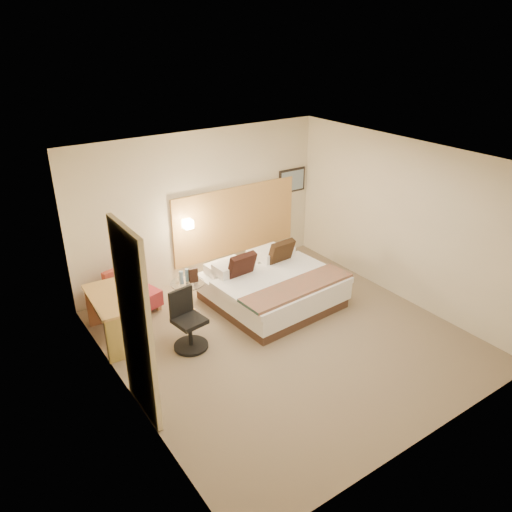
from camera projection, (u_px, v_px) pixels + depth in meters
floor at (285, 338)px, 7.54m from camera, size 4.80×5.00×0.02m
ceiling at (291, 161)px, 6.38m from camera, size 4.80×5.00×0.02m
wall_back at (201, 207)px, 8.83m from camera, size 4.80×0.02×2.70m
wall_front at (438, 343)px, 5.09m from camera, size 4.80×0.02×2.70m
wall_left at (122, 307)px, 5.73m from camera, size 0.02×5.00×2.70m
wall_right at (404, 221)px, 8.20m from camera, size 0.02×5.00×2.70m
headboard_panel at (236, 221)px, 9.33m from camera, size 2.60×0.04×1.30m
art_frame at (292, 180)px, 9.78m from camera, size 0.62×0.03×0.47m
art_canvas at (293, 181)px, 9.77m from camera, size 0.54×0.01×0.39m
lamp_arm at (186, 223)px, 8.67m from camera, size 0.02×0.12×0.02m
lamp_shade at (188, 224)px, 8.63m from camera, size 0.15×0.15×0.15m
curtain at (135, 325)px, 5.62m from camera, size 0.06×0.90×2.42m
bottle_a at (181, 278)px, 7.79m from camera, size 0.08×0.08×0.21m
bottle_b at (187, 275)px, 7.87m from camera, size 0.08×0.08×0.21m
menu_folder at (193, 275)px, 7.84m from camera, size 0.15×0.08×0.23m
bed at (271, 286)px, 8.35m from camera, size 2.04×2.00×0.95m
lounge_chair at (132, 294)px, 8.12m from camera, size 0.84×0.77×0.74m
side_table at (188, 297)px, 7.97m from camera, size 0.63×0.63×0.59m
desk at (112, 306)px, 7.26m from camera, size 0.61×1.20×0.73m
desk_chair at (188, 325)px, 7.18m from camera, size 0.57×0.57×0.89m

